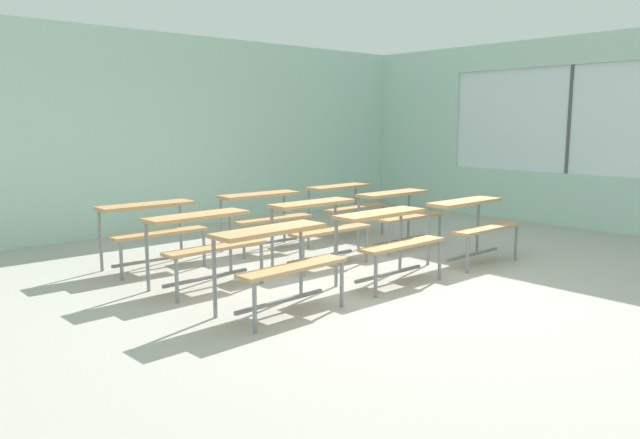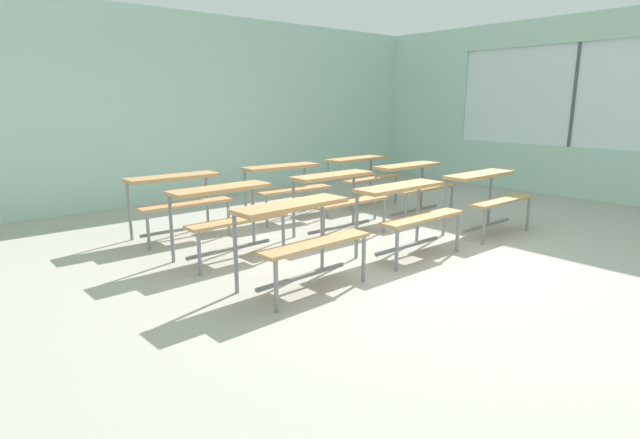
{
  "view_description": "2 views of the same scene",
  "coord_description": "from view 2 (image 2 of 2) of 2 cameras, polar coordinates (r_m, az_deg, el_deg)",
  "views": [
    {
      "loc": [
        -4.41,
        -4.12,
        1.67
      ],
      "look_at": [
        0.22,
        1.09,
        0.54
      ],
      "focal_mm": 33.99,
      "sensor_mm": 36.0,
      "label": 1
    },
    {
      "loc": [
        -3.8,
        -3.3,
        1.6
      ],
      "look_at": [
        -0.71,
        0.35,
        0.47
      ],
      "focal_mm": 28.0,
      "sensor_mm": 36.0,
      "label": 2
    }
  ],
  "objects": [
    {
      "name": "desk_bench_r0c1",
      "position": [
        5.32,
        9.97,
        1.88
      ],
      "size": [
        1.1,
        0.6,
        0.74
      ],
      "rotation": [
        0.0,
        0.0,
        0.01
      ],
      "color": "tan",
      "rests_on": "ground"
    },
    {
      "name": "desk_bench_r2c2",
      "position": [
        7.91,
        4.76,
        5.73
      ],
      "size": [
        1.12,
        0.63,
        0.74
      ],
      "rotation": [
        0.0,
        0.0,
        0.04
      ],
      "color": "tan",
      "rests_on": "ground"
    },
    {
      "name": "desk_bench_r1c1",
      "position": [
        6.06,
        2.13,
        3.46
      ],
      "size": [
        1.1,
        0.59,
        0.74
      ],
      "rotation": [
        0.0,
        0.0,
        0.0
      ],
      "color": "tan",
      "rests_on": "ground"
    },
    {
      "name": "desk_bench_r2c0",
      "position": [
        6.17,
        -15.97,
        3.12
      ],
      "size": [
        1.11,
        0.6,
        0.74
      ],
      "rotation": [
        0.0,
        0.0,
        -0.01
      ],
      "color": "tan",
      "rests_on": "ground"
    },
    {
      "name": "desk_bench_r0c2",
      "position": [
        6.47,
        18.54,
        3.4
      ],
      "size": [
        1.1,
        0.59,
        0.74
      ],
      "rotation": [
        0.0,
        0.0,
        -0.0
      ],
      "color": "tan",
      "rests_on": "ground"
    },
    {
      "name": "desk_bench_r2c1",
      "position": [
        6.91,
        -3.94,
        4.66
      ],
      "size": [
        1.13,
        0.64,
        0.74
      ],
      "rotation": [
        0.0,
        0.0,
        -0.05
      ],
      "color": "tan",
      "rests_on": "ground"
    },
    {
      "name": "wall_back",
      "position": [
        8.68,
        -14.6,
        12.23
      ],
      "size": [
        10.0,
        0.12,
        3.0
      ],
      "primitive_type": "cube",
      "color": "silver",
      "rests_on": "ground"
    },
    {
      "name": "desk_bench_r1c0",
      "position": [
        5.22,
        -10.64,
        1.62
      ],
      "size": [
        1.12,
        0.63,
        0.74
      ],
      "rotation": [
        0.0,
        0.0,
        0.04
      ],
      "color": "tan",
      "rests_on": "ground"
    },
    {
      "name": "desk_bench_r0c0",
      "position": [
        4.31,
        -2.34,
        -0.61
      ],
      "size": [
        1.13,
        0.64,
        0.74
      ],
      "rotation": [
        0.0,
        0.0,
        0.04
      ],
      "color": "tan",
      "rests_on": "ground"
    },
    {
      "name": "wall_right",
      "position": [
        9.35,
        30.54,
        10.57
      ],
      "size": [
        0.12,
        9.0,
        3.0
      ],
      "color": "silver",
      "rests_on": "ground"
    },
    {
      "name": "desk_bench_r1c2",
      "position": [
        7.14,
        10.64,
        4.73
      ],
      "size": [
        1.1,
        0.6,
        0.74
      ],
      "rotation": [
        0.0,
        0.0,
        -0.01
      ],
      "color": "tan",
      "rests_on": "ground"
    },
    {
      "name": "ground",
      "position": [
        5.29,
        8.4,
        -4.73
      ],
      "size": [
        10.0,
        9.0,
        0.05
      ],
      "primitive_type": "cube",
      "color": "#ADA89E"
    }
  ]
}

